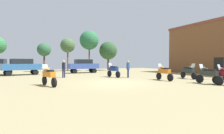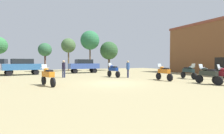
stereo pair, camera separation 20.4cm
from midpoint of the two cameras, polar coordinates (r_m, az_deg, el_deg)
The scene contains 14 objects.
ground_plane at distance 13.12m, azimuth 0.74°, elevation -5.42°, with size 44.00×52.00×0.02m.
motorcycle_2 at distance 17.94m, azimuth 24.64°, elevation -1.32°, with size 0.73×2.16×1.46m.
motorcycle_5 at distance 12.21m, azimuth -20.31°, elevation -2.64°, with size 0.82×2.13×1.45m.
motorcycle_6 at distance 14.25m, azimuth 29.91°, elevation -2.15°, with size 0.62×2.11×1.46m.
motorcycle_7 at distance 15.58m, azimuth 17.35°, elevation -1.68°, with size 0.62×2.10×1.47m.
motorcycle_8 at distance 18.00m, azimuth 0.74°, elevation -1.08°, with size 0.67×2.19×1.51m.
car_1 at distance 25.38m, azimuth -9.19°, elevation 0.67°, with size 4.31×1.82×2.00m.
car_2 at distance 23.67m, azimuth -27.70°, elevation 0.43°, with size 4.56×2.58×2.00m.
person_1 at distance 17.48m, azimuth 5.73°, elevation -0.25°, with size 0.48×0.48×1.75m.
person_2 at distance 18.11m, azimuth -15.62°, elevation -0.16°, with size 0.36×0.36×1.78m.
tree_1 at distance 32.07m, azimuth -7.23°, elevation 8.87°, with size 3.51×3.51×7.40m.
tree_3 at distance 30.93m, azimuth -14.25°, elevation 6.96°, with size 2.51×2.51×5.77m.
tree_4 at distance 33.03m, azimuth -0.85°, elevation 5.50°, with size 3.48×3.48×5.57m.
tree_5 at distance 30.37m, azimuth -21.42°, elevation 5.37°, with size 2.20×2.20×4.77m.
Camera 2 is at (-5.79, -11.66, 1.64)m, focal length 27.21 mm.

